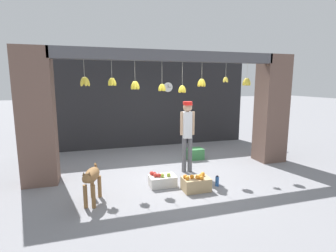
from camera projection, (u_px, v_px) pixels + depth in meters
ground_plane at (173, 174)px, 6.21m from camera, size 60.00×60.00×0.00m
shop_back_wall at (146, 104)px, 8.73m from camera, size 7.07×0.12×2.85m
shop_pillar_left at (37, 117)px, 5.43m from camera, size 0.70×0.60×2.85m
shop_pillar_right at (271, 109)px, 7.08m from camera, size 0.70×0.60×2.85m
storefront_awning at (172, 60)px, 5.88m from camera, size 5.17×0.33×0.96m
dog at (92, 178)px, 4.63m from camera, size 0.38×0.82×0.68m
shopkeeper at (187, 131)px, 6.20m from camera, size 0.34×0.29×1.70m
fruit_crate_oranges at (196, 183)px, 5.23m from camera, size 0.54×0.36×0.34m
fruit_crate_apples at (162, 180)px, 5.47m from camera, size 0.55×0.35×0.30m
produce_box_green at (195, 154)px, 7.40m from camera, size 0.46×0.36×0.30m
water_bottle at (217, 181)px, 5.47m from camera, size 0.08×0.08×0.22m
wall_clock at (168, 87)px, 8.77m from camera, size 0.34×0.03×0.34m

